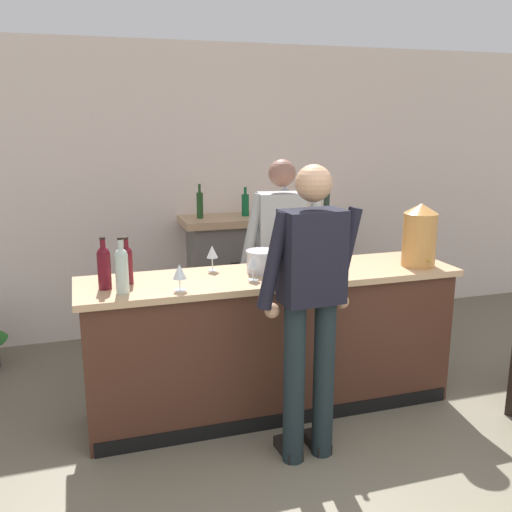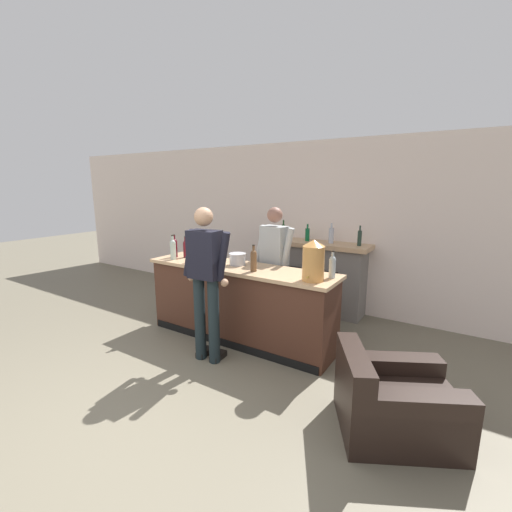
{
  "view_description": "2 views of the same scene",
  "coord_description": "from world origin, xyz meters",
  "px_view_note": "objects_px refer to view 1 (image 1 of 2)",
  "views": [
    {
      "loc": [
        -1.37,
        -1.59,
        2.06
      ],
      "look_at": [
        -0.16,
        2.25,
        1.09
      ],
      "focal_mm": 40.0,
      "sensor_mm": 36.0,
      "label": 1
    },
    {
      "loc": [
        2.39,
        -1.52,
        2.05
      ],
      "look_at": [
        -0.09,
        2.39,
        1.08
      ],
      "focal_mm": 24.0,
      "sensor_mm": 36.0,
      "label": 2
    }
  ],
  "objects_px": {
    "wine_bottle_port_short": "(320,254)",
    "wine_bottle_cabernet_heavy": "(104,266)",
    "person_customer": "(310,303)",
    "ice_bucket_steel": "(262,261)",
    "wine_glass_near_bucket": "(212,253)",
    "wine_bottle_rose_blush": "(418,240)",
    "fireplace_stone": "(265,271)",
    "wine_bottle_riesling_slim": "(127,263)",
    "copper_dispenser": "(420,235)",
    "wine_glass_front_left": "(179,272)",
    "wine_bottle_merlot_tall": "(122,268)",
    "wine_glass_mid_counter": "(253,263)",
    "person_bartender": "(281,260)"
  },
  "relations": [
    {
      "from": "wine_bottle_port_short",
      "to": "wine_bottle_cabernet_heavy",
      "type": "bearing_deg",
      "value": 176.42
    },
    {
      "from": "person_customer",
      "to": "ice_bucket_steel",
      "type": "height_order",
      "value": "person_customer"
    },
    {
      "from": "wine_bottle_cabernet_heavy",
      "to": "wine_glass_near_bucket",
      "type": "xyz_separation_m",
      "value": [
        0.75,
        0.23,
        -0.02
      ]
    },
    {
      "from": "wine_bottle_rose_blush",
      "to": "fireplace_stone",
      "type": "bearing_deg",
      "value": 117.18
    },
    {
      "from": "fireplace_stone",
      "to": "wine_bottle_port_short",
      "type": "distance_m",
      "value": 1.79
    },
    {
      "from": "wine_bottle_cabernet_heavy",
      "to": "wine_bottle_riesling_slim",
      "type": "bearing_deg",
      "value": 27.0
    },
    {
      "from": "copper_dispenser",
      "to": "wine_bottle_riesling_slim",
      "type": "bearing_deg",
      "value": 175.49
    },
    {
      "from": "wine_glass_front_left",
      "to": "ice_bucket_steel",
      "type": "bearing_deg",
      "value": 22.9
    },
    {
      "from": "ice_bucket_steel",
      "to": "wine_bottle_riesling_slim",
      "type": "bearing_deg",
      "value": -179.49
    },
    {
      "from": "wine_bottle_rose_blush",
      "to": "wine_bottle_merlot_tall",
      "type": "xyz_separation_m",
      "value": [
        -2.24,
        -0.26,
        0.02
      ]
    },
    {
      "from": "fireplace_stone",
      "to": "wine_bottle_port_short",
      "type": "height_order",
      "value": "fireplace_stone"
    },
    {
      "from": "wine_glass_mid_counter",
      "to": "wine_bottle_port_short",
      "type": "bearing_deg",
      "value": 0.4
    },
    {
      "from": "fireplace_stone",
      "to": "wine_glass_near_bucket",
      "type": "bearing_deg",
      "value": -121.67
    },
    {
      "from": "wine_glass_front_left",
      "to": "wine_glass_near_bucket",
      "type": "distance_m",
      "value": 0.51
    },
    {
      "from": "copper_dispenser",
      "to": "wine_bottle_riesling_slim",
      "type": "distance_m",
      "value": 2.07
    },
    {
      "from": "person_customer",
      "to": "wine_bottle_riesling_slim",
      "type": "distance_m",
      "value": 1.22
    },
    {
      "from": "wine_bottle_cabernet_heavy",
      "to": "wine_glass_near_bucket",
      "type": "bearing_deg",
      "value": 16.86
    },
    {
      "from": "wine_bottle_merlot_tall",
      "to": "wine_bottle_cabernet_heavy",
      "type": "relative_size",
      "value": 1.05
    },
    {
      "from": "wine_bottle_port_short",
      "to": "wine_glass_front_left",
      "type": "bearing_deg",
      "value": -174.8
    },
    {
      "from": "ice_bucket_steel",
      "to": "wine_bottle_rose_blush",
      "type": "relative_size",
      "value": 0.71
    },
    {
      "from": "wine_glass_mid_counter",
      "to": "copper_dispenser",
      "type": "bearing_deg",
      "value": 0.28
    },
    {
      "from": "copper_dispenser",
      "to": "wine_bottle_riesling_slim",
      "type": "xyz_separation_m",
      "value": [
        -2.06,
        0.16,
        -0.09
      ]
    },
    {
      "from": "fireplace_stone",
      "to": "copper_dispenser",
      "type": "height_order",
      "value": "fireplace_stone"
    },
    {
      "from": "fireplace_stone",
      "to": "ice_bucket_steel",
      "type": "bearing_deg",
      "value": -109.2
    },
    {
      "from": "wine_glass_mid_counter",
      "to": "person_bartender",
      "type": "bearing_deg",
      "value": 55.55
    },
    {
      "from": "wine_glass_near_bucket",
      "to": "wine_glass_mid_counter",
      "type": "bearing_deg",
      "value": -57.79
    },
    {
      "from": "wine_glass_mid_counter",
      "to": "wine_glass_near_bucket",
      "type": "height_order",
      "value": "wine_glass_near_bucket"
    },
    {
      "from": "person_bartender",
      "to": "wine_bottle_merlot_tall",
      "type": "relative_size",
      "value": 5.04
    },
    {
      "from": "wine_bottle_riesling_slim",
      "to": "wine_glass_mid_counter",
      "type": "distance_m",
      "value": 0.82
    },
    {
      "from": "fireplace_stone",
      "to": "wine_bottle_riesling_slim",
      "type": "bearing_deg",
      "value": -133.46
    },
    {
      "from": "person_customer",
      "to": "wine_glass_near_bucket",
      "type": "bearing_deg",
      "value": 114.19
    },
    {
      "from": "copper_dispenser",
      "to": "fireplace_stone",
      "type": "bearing_deg",
      "value": 109.97
    },
    {
      "from": "wine_bottle_merlot_tall",
      "to": "person_customer",
      "type": "bearing_deg",
      "value": -26.23
    },
    {
      "from": "ice_bucket_steel",
      "to": "wine_glass_front_left",
      "type": "height_order",
      "value": "wine_glass_front_left"
    },
    {
      "from": "person_bartender",
      "to": "wine_bottle_port_short",
      "type": "distance_m",
      "value": 0.64
    },
    {
      "from": "copper_dispenser",
      "to": "wine_bottle_port_short",
      "type": "relative_size",
      "value": 1.39
    },
    {
      "from": "fireplace_stone",
      "to": "wine_bottle_port_short",
      "type": "bearing_deg",
      "value": -95.52
    },
    {
      "from": "wine_bottle_port_short",
      "to": "wine_glass_near_bucket",
      "type": "xyz_separation_m",
      "value": [
        -0.68,
        0.32,
        -0.02
      ]
    },
    {
      "from": "wine_bottle_cabernet_heavy",
      "to": "wine_glass_front_left",
      "type": "xyz_separation_m",
      "value": [
        0.44,
        -0.18,
        -0.03
      ]
    },
    {
      "from": "copper_dispenser",
      "to": "wine_bottle_cabernet_heavy",
      "type": "relative_size",
      "value": 1.38
    },
    {
      "from": "person_customer",
      "to": "person_bartender",
      "type": "height_order",
      "value": "person_customer"
    },
    {
      "from": "wine_bottle_rose_blush",
      "to": "wine_bottle_merlot_tall",
      "type": "height_order",
      "value": "wine_bottle_merlot_tall"
    },
    {
      "from": "person_bartender",
      "to": "copper_dispenser",
      "type": "distance_m",
      "value": 1.07
    },
    {
      "from": "ice_bucket_steel",
      "to": "wine_bottle_rose_blush",
      "type": "distance_m",
      "value": 1.28
    },
    {
      "from": "wine_bottle_cabernet_heavy",
      "to": "wine_glass_front_left",
      "type": "bearing_deg",
      "value": -22.03
    },
    {
      "from": "wine_bottle_cabernet_heavy",
      "to": "wine_bottle_port_short",
      "type": "bearing_deg",
      "value": -3.58
    },
    {
      "from": "wine_glass_front_left",
      "to": "wine_bottle_cabernet_heavy",
      "type": "bearing_deg",
      "value": 157.97
    },
    {
      "from": "wine_glass_mid_counter",
      "to": "wine_glass_near_bucket",
      "type": "bearing_deg",
      "value": 122.21
    },
    {
      "from": "wine_bottle_merlot_tall",
      "to": "ice_bucket_steel",
      "type": "bearing_deg",
      "value": 12.16
    },
    {
      "from": "wine_bottle_merlot_tall",
      "to": "wine_bottle_riesling_slim",
      "type": "relative_size",
      "value": 1.13
    }
  ]
}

